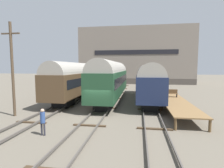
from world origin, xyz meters
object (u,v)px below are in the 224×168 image
Objects in this scene: bench at (171,93)px; utility_pole at (12,68)px; train_car_green at (111,78)px; person_worker at (43,119)px; train_car_navy at (148,80)px; train_car_brown at (80,78)px.

utility_pole is (-15.42, -7.18, 2.99)m from bench.
utility_pole reaches higher than train_car_green.
bench reaches higher than person_worker.
train_car_navy is 4.07m from bench.
train_car_navy is at bearing 9.48° from train_car_green.
train_car_navy is at bearing 134.99° from bench.
train_car_brown reaches higher than train_car_navy.
bench is at bearing -13.82° from train_car_green.
train_car_navy reaches higher than person_worker.
bench is (7.67, -1.89, -1.60)m from train_car_green.
person_worker is at bearing -118.41° from train_car_navy.
train_car_navy is 15.87m from person_worker.
train_car_brown is 1.11× the size of train_car_navy.
train_car_green is 13.44m from person_worker.
train_car_green is 5.03m from train_car_navy.
train_car_brown is 13.12m from bench.
bench is at bearing -14.49° from train_car_brown.
utility_pole reaches higher than train_car_brown.
train_car_green is 12.01m from utility_pole.
train_car_brown reaches higher than bench.
train_car_brown is 10.91m from utility_pole.
utility_pole is (-7.75, -9.06, 1.39)m from train_car_green.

